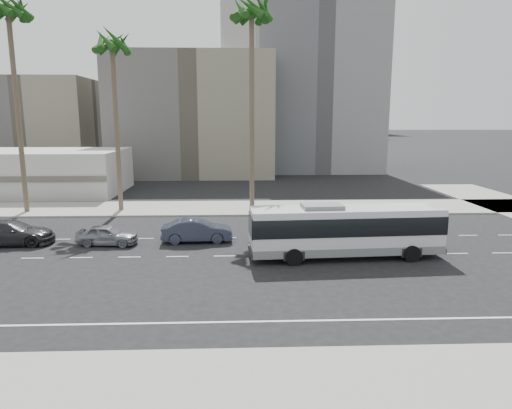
{
  "coord_description": "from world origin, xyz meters",
  "views": [
    {
      "loc": [
        -5.04,
        -27.53,
        8.54
      ],
      "look_at": [
        -3.88,
        4.0,
        2.57
      ],
      "focal_mm": 31.65,
      "sensor_mm": 36.0,
      "label": 1
    }
  ],
  "objects_px": {
    "palm_far": "(8,15)",
    "car_a": "(197,230)",
    "car_b": "(107,235)",
    "car_c": "(10,233)",
    "palm_mid": "(112,49)",
    "palm_near": "(252,18)",
    "city_bus": "(346,229)"
  },
  "relations": [
    {
      "from": "car_c",
      "to": "car_b",
      "type": "bearing_deg",
      "value": -95.81
    },
    {
      "from": "car_a",
      "to": "palm_near",
      "type": "xyz_separation_m",
      "value": [
        4.17,
        10.08,
        16.36
      ]
    },
    {
      "from": "car_a",
      "to": "palm_mid",
      "type": "bearing_deg",
      "value": 32.98
    },
    {
      "from": "car_a",
      "to": "palm_mid",
      "type": "distance_m",
      "value": 19.54
    },
    {
      "from": "palm_far",
      "to": "car_a",
      "type": "bearing_deg",
      "value": -32.49
    },
    {
      "from": "car_c",
      "to": "palm_near",
      "type": "bearing_deg",
      "value": -61.53
    },
    {
      "from": "car_c",
      "to": "palm_mid",
      "type": "relative_size",
      "value": 0.36
    },
    {
      "from": "car_c",
      "to": "palm_near",
      "type": "xyz_separation_m",
      "value": [
        17.04,
        10.33,
        16.32
      ]
    },
    {
      "from": "car_c",
      "to": "palm_mid",
      "type": "bearing_deg",
      "value": -25.24
    },
    {
      "from": "palm_far",
      "to": "palm_mid",
      "type": "bearing_deg",
      "value": 3.16
    },
    {
      "from": "car_a",
      "to": "car_b",
      "type": "distance_m",
      "value": 6.14
    },
    {
      "from": "city_bus",
      "to": "car_a",
      "type": "height_order",
      "value": "city_bus"
    },
    {
      "from": "car_c",
      "to": "palm_mid",
      "type": "height_order",
      "value": "palm_mid"
    },
    {
      "from": "city_bus",
      "to": "palm_mid",
      "type": "bearing_deg",
      "value": 136.12
    },
    {
      "from": "city_bus",
      "to": "car_c",
      "type": "distance_m",
      "value": 22.82
    },
    {
      "from": "car_c",
      "to": "palm_far",
      "type": "xyz_separation_m",
      "value": [
        -3.83,
        10.89,
        16.49
      ]
    },
    {
      "from": "city_bus",
      "to": "palm_far",
      "type": "height_order",
      "value": "palm_far"
    },
    {
      "from": "palm_mid",
      "to": "car_c",
      "type": "bearing_deg",
      "value": -112.47
    },
    {
      "from": "city_bus",
      "to": "car_b",
      "type": "height_order",
      "value": "city_bus"
    },
    {
      "from": "city_bus",
      "to": "car_c",
      "type": "bearing_deg",
      "value": 166.98
    },
    {
      "from": "car_b",
      "to": "car_c",
      "type": "distance_m",
      "value": 6.77
    },
    {
      "from": "car_a",
      "to": "palm_far",
      "type": "relative_size",
      "value": 0.26
    },
    {
      "from": "car_b",
      "to": "car_c",
      "type": "relative_size",
      "value": 0.71
    },
    {
      "from": "palm_near",
      "to": "palm_mid",
      "type": "xyz_separation_m",
      "value": [
        -12.34,
        1.03,
        -2.51
      ]
    },
    {
      "from": "city_bus",
      "to": "car_a",
      "type": "relative_size",
      "value": 2.44
    },
    {
      "from": "palm_near",
      "to": "city_bus",
      "type": "bearing_deg",
      "value": -68.9
    },
    {
      "from": "city_bus",
      "to": "palm_mid",
      "type": "height_order",
      "value": "palm_mid"
    },
    {
      "from": "car_c",
      "to": "car_a",
      "type": "bearing_deg",
      "value": -91.64
    },
    {
      "from": "car_a",
      "to": "car_c",
      "type": "bearing_deg",
      "value": 87.78
    },
    {
      "from": "car_a",
      "to": "palm_mid",
      "type": "xyz_separation_m",
      "value": [
        -8.17,
        11.1,
        13.85
      ]
    },
    {
      "from": "city_bus",
      "to": "palm_near",
      "type": "distance_m",
      "value": 21.56
    },
    {
      "from": "car_b",
      "to": "palm_near",
      "type": "xyz_separation_m",
      "value": [
        10.28,
        10.69,
        16.47
      ]
    }
  ]
}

